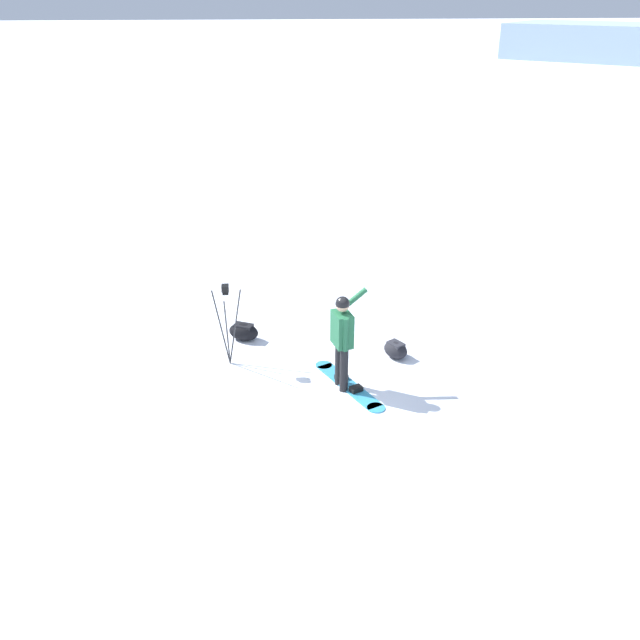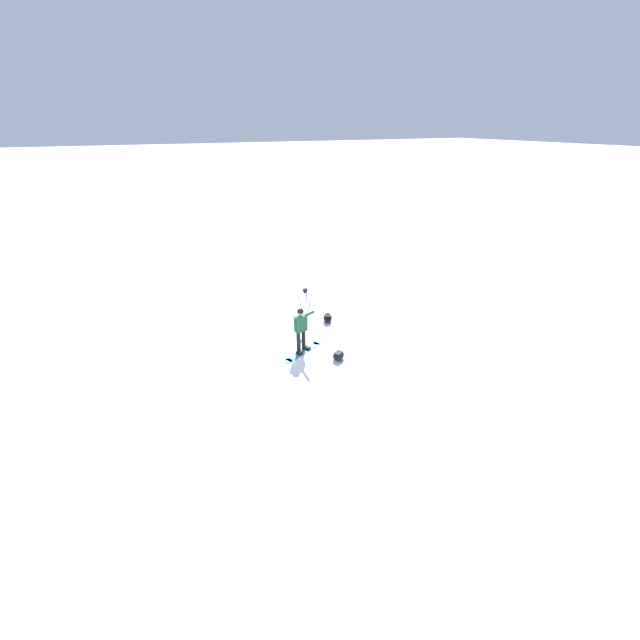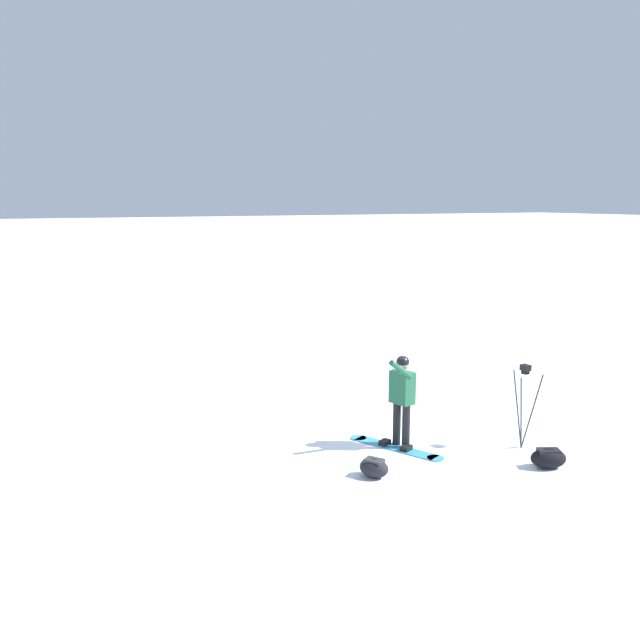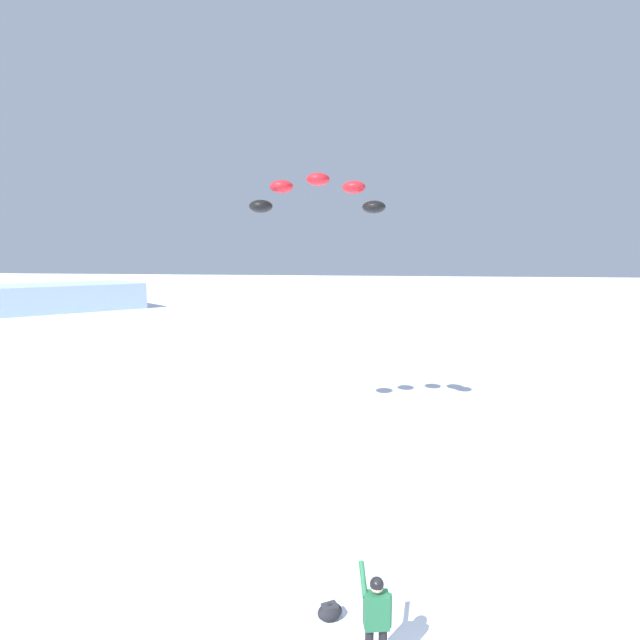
% 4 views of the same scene
% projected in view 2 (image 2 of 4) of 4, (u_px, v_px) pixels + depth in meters
% --- Properties ---
extents(ground_plane, '(300.00, 300.00, 0.00)m').
position_uv_depth(ground_plane, '(281.00, 350.00, 14.00)').
color(ground_plane, white).
extents(snowboarder, '(0.62, 0.58, 1.66)m').
position_uv_depth(snowboarder, '(301.00, 326.00, 13.51)').
color(snowboarder, black).
rests_on(snowboarder, ground_plane).
extents(snowboard, '(0.96, 1.70, 0.10)m').
position_uv_depth(snowboard, '(303.00, 351.00, 13.86)').
color(snowboard, teal).
rests_on(snowboard, ground_plane).
extents(gear_bag_large, '(0.66, 0.55, 0.33)m').
position_uv_depth(gear_bag_large, '(328.00, 318.00, 15.89)').
color(gear_bag_large, black).
rests_on(gear_bag_large, ground_plane).
extents(camera_tripod, '(0.52, 0.50, 1.49)m').
position_uv_depth(camera_tripod, '(305.00, 299.00, 15.35)').
color(camera_tripod, '#262628').
rests_on(camera_tripod, ground_plane).
extents(gear_bag_small, '(0.54, 0.58, 0.30)m').
position_uv_depth(gear_bag_small, '(338.00, 355.00, 13.36)').
color(gear_bag_small, black).
rests_on(gear_bag_small, ground_plane).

